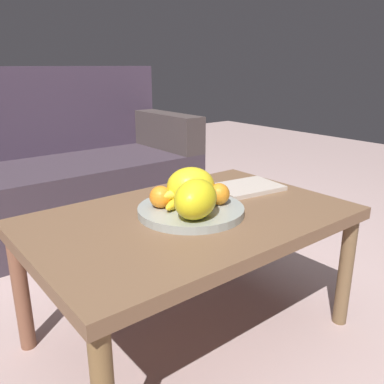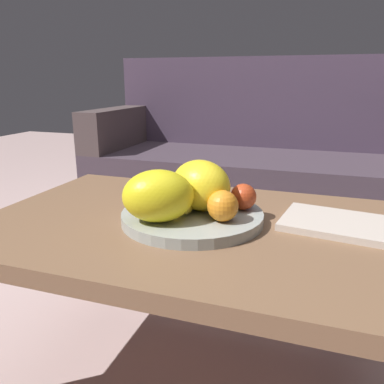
{
  "view_description": "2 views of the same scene",
  "coord_description": "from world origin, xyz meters",
  "px_view_note": "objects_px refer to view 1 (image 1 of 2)",
  "views": [
    {
      "loc": [
        -0.75,
        -0.94,
        0.91
      ],
      "look_at": [
        0.0,
        -0.0,
        0.53
      ],
      "focal_mm": 37.51,
      "sensor_mm": 36.0,
      "label": 1
    },
    {
      "loc": [
        0.28,
        -0.83,
        0.78
      ],
      "look_at": [
        0.0,
        -0.0,
        0.53
      ],
      "focal_mm": 36.33,
      "sensor_mm": 36.0,
      "label": 2
    }
  ],
  "objects_px": {
    "fruit_bowl": "(192,211)",
    "orange_left": "(160,197)",
    "melon_smaller_beside": "(196,199)",
    "melon_large_front": "(191,186)",
    "couch": "(41,180)",
    "coffee_table": "(191,228)",
    "orange_front": "(219,194)",
    "apple_front": "(206,187)",
    "magazine": "(247,187)",
    "banana_bunch": "(181,199)"
  },
  "relations": [
    {
      "from": "fruit_bowl",
      "to": "orange_left",
      "type": "bearing_deg",
      "value": 143.58
    },
    {
      "from": "melon_smaller_beside",
      "to": "orange_left",
      "type": "relative_size",
      "value": 2.26
    },
    {
      "from": "fruit_bowl",
      "to": "melon_large_front",
      "type": "distance_m",
      "value": 0.08
    },
    {
      "from": "couch",
      "to": "melon_smaller_beside",
      "type": "distance_m",
      "value": 1.34
    },
    {
      "from": "coffee_table",
      "to": "orange_front",
      "type": "xyz_separation_m",
      "value": [
        0.08,
        -0.04,
        0.11
      ]
    },
    {
      "from": "orange_left",
      "to": "apple_front",
      "type": "height_order",
      "value": "orange_left"
    },
    {
      "from": "fruit_bowl",
      "to": "orange_left",
      "type": "xyz_separation_m",
      "value": [
        -0.08,
        0.06,
        0.05
      ]
    },
    {
      "from": "melon_smaller_beside",
      "to": "magazine",
      "type": "distance_m",
      "value": 0.42
    },
    {
      "from": "melon_smaller_beside",
      "to": "banana_bunch",
      "type": "xyz_separation_m",
      "value": [
        0.03,
        0.11,
        -0.03
      ]
    },
    {
      "from": "coffee_table",
      "to": "apple_front",
      "type": "distance_m",
      "value": 0.16
    },
    {
      "from": "apple_front",
      "to": "banana_bunch",
      "type": "xyz_separation_m",
      "value": [
        -0.13,
        -0.03,
        -0.01
      ]
    },
    {
      "from": "melon_smaller_beside",
      "to": "magazine",
      "type": "relative_size",
      "value": 0.63
    },
    {
      "from": "fruit_bowl",
      "to": "orange_left",
      "type": "distance_m",
      "value": 0.11
    },
    {
      "from": "melon_smaller_beside",
      "to": "orange_left",
      "type": "height_order",
      "value": "melon_smaller_beside"
    },
    {
      "from": "melon_large_front",
      "to": "banana_bunch",
      "type": "distance_m",
      "value": 0.05
    },
    {
      "from": "orange_front",
      "to": "coffee_table",
      "type": "bearing_deg",
      "value": 155.51
    },
    {
      "from": "melon_large_front",
      "to": "apple_front",
      "type": "bearing_deg",
      "value": 20.52
    },
    {
      "from": "couch",
      "to": "banana_bunch",
      "type": "relative_size",
      "value": 10.5
    },
    {
      "from": "melon_smaller_beside",
      "to": "orange_front",
      "type": "distance_m",
      "value": 0.14
    },
    {
      "from": "orange_front",
      "to": "apple_front",
      "type": "xyz_separation_m",
      "value": [
        0.03,
        0.09,
        -0.0
      ]
    },
    {
      "from": "coffee_table",
      "to": "melon_smaller_beside",
      "type": "relative_size",
      "value": 6.45
    },
    {
      "from": "melon_large_front",
      "to": "orange_front",
      "type": "relative_size",
      "value": 2.19
    },
    {
      "from": "melon_large_front",
      "to": "melon_smaller_beside",
      "type": "height_order",
      "value": "melon_large_front"
    },
    {
      "from": "couch",
      "to": "orange_front",
      "type": "distance_m",
      "value": 1.3
    },
    {
      "from": "couch",
      "to": "magazine",
      "type": "distance_m",
      "value": 1.24
    },
    {
      "from": "melon_smaller_beside",
      "to": "coffee_table",
      "type": "bearing_deg",
      "value": 59.37
    },
    {
      "from": "coffee_table",
      "to": "fruit_bowl",
      "type": "xyz_separation_m",
      "value": [
        0.0,
        -0.0,
        0.06
      ]
    },
    {
      "from": "fruit_bowl",
      "to": "orange_front",
      "type": "height_order",
      "value": "orange_front"
    },
    {
      "from": "couch",
      "to": "magazine",
      "type": "bearing_deg",
      "value": -70.79
    },
    {
      "from": "banana_bunch",
      "to": "apple_front",
      "type": "bearing_deg",
      "value": 13.78
    },
    {
      "from": "melon_smaller_beside",
      "to": "melon_large_front",
      "type": "bearing_deg",
      "value": 58.08
    },
    {
      "from": "couch",
      "to": "orange_front",
      "type": "bearing_deg",
      "value": -83.0
    },
    {
      "from": "melon_smaller_beside",
      "to": "fruit_bowl",
      "type": "bearing_deg",
      "value": 57.59
    },
    {
      "from": "apple_front",
      "to": "magazine",
      "type": "distance_m",
      "value": 0.23
    },
    {
      "from": "melon_large_front",
      "to": "orange_front",
      "type": "xyz_separation_m",
      "value": [
        0.07,
        -0.06,
        -0.03
      ]
    },
    {
      "from": "melon_smaller_beside",
      "to": "orange_left",
      "type": "distance_m",
      "value": 0.14
    },
    {
      "from": "orange_left",
      "to": "magazine",
      "type": "bearing_deg",
      "value": 2.7
    },
    {
      "from": "orange_left",
      "to": "apple_front",
      "type": "bearing_deg",
      "value": 0.36
    },
    {
      "from": "coffee_table",
      "to": "melon_large_front",
      "type": "distance_m",
      "value": 0.14
    },
    {
      "from": "coffee_table",
      "to": "orange_left",
      "type": "bearing_deg",
      "value": 145.61
    },
    {
      "from": "melon_smaller_beside",
      "to": "banana_bunch",
      "type": "height_order",
      "value": "melon_smaller_beside"
    },
    {
      "from": "apple_front",
      "to": "fruit_bowl",
      "type": "bearing_deg",
      "value": -151.45
    },
    {
      "from": "melon_large_front",
      "to": "banana_bunch",
      "type": "xyz_separation_m",
      "value": [
        -0.04,
        0.0,
        -0.04
      ]
    },
    {
      "from": "fruit_bowl",
      "to": "melon_smaller_beside",
      "type": "relative_size",
      "value": 2.15
    },
    {
      "from": "coffee_table",
      "to": "magazine",
      "type": "bearing_deg",
      "value": 12.49
    },
    {
      "from": "couch",
      "to": "melon_smaller_beside",
      "type": "xyz_separation_m",
      "value": [
        0.02,
        -1.32,
        0.23
      ]
    },
    {
      "from": "magazine",
      "to": "orange_left",
      "type": "bearing_deg",
      "value": -169.2
    },
    {
      "from": "melon_large_front",
      "to": "fruit_bowl",
      "type": "bearing_deg",
      "value": -120.26
    },
    {
      "from": "orange_left",
      "to": "banana_bunch",
      "type": "bearing_deg",
      "value": -29.82
    },
    {
      "from": "magazine",
      "to": "coffee_table",
      "type": "bearing_deg",
      "value": -159.42
    }
  ]
}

